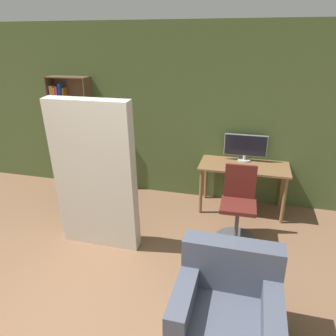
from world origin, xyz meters
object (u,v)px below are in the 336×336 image
(office_chair, at_px, (238,210))
(armchair, at_px, (227,313))
(monitor, at_px, (245,147))
(bookshelf, at_px, (70,136))
(mattress_near, at_px, (95,177))

(office_chair, distance_m, armchair, 1.65)
(monitor, height_order, bookshelf, bookshelf)
(monitor, bearing_deg, office_chair, -90.29)
(monitor, relative_size, bookshelf, 0.33)
(office_chair, height_order, armchair, office_chair)
(armchair, bearing_deg, mattress_near, 147.81)
(bookshelf, bearing_deg, monitor, -0.38)
(monitor, relative_size, mattress_near, 0.34)
(bookshelf, distance_m, mattress_near, 2.06)
(monitor, distance_m, armchair, 2.72)
(monitor, height_order, mattress_near, mattress_near)
(monitor, bearing_deg, mattress_near, -135.99)
(armchair, bearing_deg, bookshelf, 137.89)
(office_chair, bearing_deg, armchair, -89.32)
(armchair, bearing_deg, monitor, 90.32)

